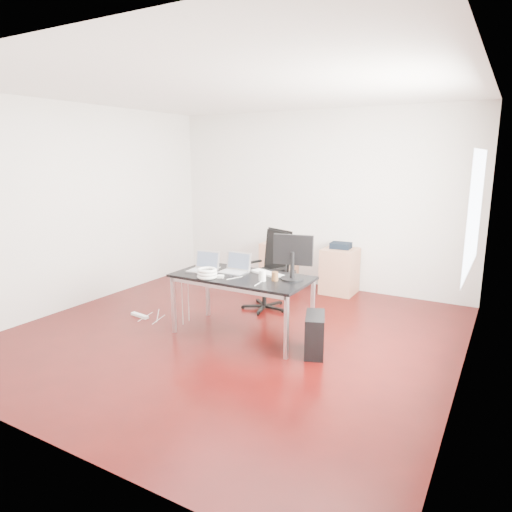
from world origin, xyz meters
The scene contains 18 objects.
room_shell centered at (0.04, 0.00, 1.40)m, with size 5.00×5.00×5.00m.
desk centered at (0.11, 0.02, 0.68)m, with size 1.60×0.80×0.73m.
office_chair centered at (-0.08, 1.06, 0.61)m, with size 0.63×0.64×1.08m.
filing_cabinet_left centered at (-0.52, 2.23, 0.35)m, with size 0.50×0.50×0.70m, color #A46D52.
filing_cabinet_right centered at (0.53, 2.23, 0.35)m, with size 0.50×0.50×0.70m, color #A46D52.
pc_tower centered at (1.07, -0.05, 0.22)m, with size 0.20×0.45×0.44m, color black.
wastebasket centered at (-0.28, 2.11, 0.14)m, with size 0.24×0.24×0.28m, color black.
power_strip centered at (-1.39, -0.13, 0.02)m, with size 0.30×0.06×0.04m, color white.
laptop_left centered at (-0.40, -0.02, 0.79)m, with size 0.35×0.27×0.23m.
laptop_right centered at (-0.04, 0.11, 0.79)m, with size 0.33×0.25×0.23m.
monitor centered at (0.70, 0.17, 1.01)m, with size 0.45×0.26×0.51m.
keyboard centered at (0.34, 0.22, 0.74)m, with size 0.44×0.14×0.02m, color white.
cup_white centered at (0.43, -0.06, 0.79)m, with size 0.08×0.08×0.12m, color white.
cup_brown centered at (0.55, 0.02, 0.78)m, with size 0.08×0.08×0.10m, color brown.
cable_coil centered at (-0.18, -0.25, 0.78)m, with size 0.24×0.24×0.11m.
power_adapter centered at (-0.05, -0.18, 0.74)m, with size 0.07×0.07×0.03m, color white.
speaker centered at (-0.47, 2.23, 0.79)m, with size 0.09×0.08×0.18m, color #9E9E9E.
navy_garment centered at (0.53, 2.26, 0.74)m, with size 0.30×0.24×0.09m, color black.
Camera 1 is at (2.80, -4.35, 2.09)m, focal length 32.00 mm.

